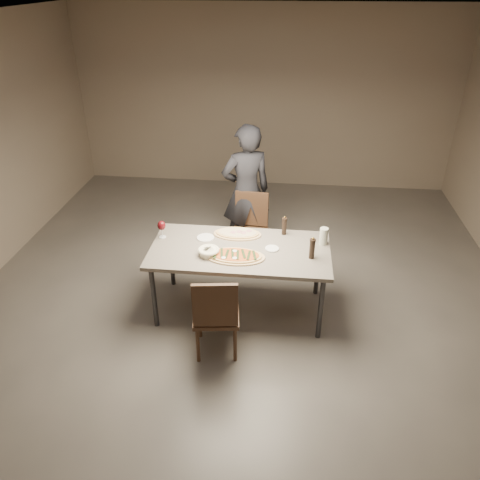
# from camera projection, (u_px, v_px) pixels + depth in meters

# --- Properties ---
(room) EXTENTS (7.00, 7.00, 7.00)m
(room) POSITION_uv_depth(u_px,v_px,m) (240.00, 189.00, 4.36)
(room) COLOR #605A53
(room) RESTS_ON ground
(dining_table) EXTENTS (1.80, 0.90, 0.75)m
(dining_table) POSITION_uv_depth(u_px,v_px,m) (240.00, 253.00, 4.71)
(dining_table) COLOR slate
(dining_table) RESTS_ON ground
(zucchini_pizza) EXTENTS (0.58, 0.32, 0.05)m
(zucchini_pizza) POSITION_uv_depth(u_px,v_px,m) (235.00, 256.00, 4.53)
(zucchini_pizza) COLOR tan
(zucchini_pizza) RESTS_ON dining_table
(ham_pizza) EXTENTS (0.50, 0.28, 0.04)m
(ham_pizza) POSITION_uv_depth(u_px,v_px,m) (237.00, 233.00, 4.92)
(ham_pizza) COLOR tan
(ham_pizza) RESTS_ON dining_table
(bread_basket) EXTENTS (0.21, 0.21, 0.08)m
(bread_basket) POSITION_uv_depth(u_px,v_px,m) (209.00, 251.00, 4.55)
(bread_basket) COLOR beige
(bread_basket) RESTS_ON dining_table
(oil_dish) EXTENTS (0.14, 0.14, 0.02)m
(oil_dish) POSITION_uv_depth(u_px,v_px,m) (272.00, 249.00, 4.67)
(oil_dish) COLOR white
(oil_dish) RESTS_ON dining_table
(pepper_mill_left) EXTENTS (0.05, 0.05, 0.21)m
(pepper_mill_left) POSITION_uv_depth(u_px,v_px,m) (284.00, 226.00, 4.89)
(pepper_mill_left) COLOR black
(pepper_mill_left) RESTS_ON dining_table
(pepper_mill_right) EXTENTS (0.06, 0.06, 0.23)m
(pepper_mill_right) POSITION_uv_depth(u_px,v_px,m) (312.00, 248.00, 4.48)
(pepper_mill_right) COLOR black
(pepper_mill_right) RESTS_ON dining_table
(carafe) EXTENTS (0.09, 0.09, 0.18)m
(carafe) POSITION_uv_depth(u_px,v_px,m) (324.00, 236.00, 4.72)
(carafe) COLOR silver
(carafe) RESTS_ON dining_table
(wine_glass) EXTENTS (0.08, 0.08, 0.19)m
(wine_glass) POSITION_uv_depth(u_px,v_px,m) (162.00, 226.00, 4.82)
(wine_glass) COLOR silver
(wine_glass) RESTS_ON dining_table
(side_plate) EXTENTS (0.18, 0.18, 0.01)m
(side_plate) POSITION_uv_depth(u_px,v_px,m) (205.00, 238.00, 4.86)
(side_plate) COLOR white
(side_plate) RESTS_ON dining_table
(chair_near) EXTENTS (0.47, 0.47, 0.88)m
(chair_near) POSITION_uv_depth(u_px,v_px,m) (216.00, 313.00, 4.21)
(chair_near) COLOR #3E281A
(chair_near) RESTS_ON ground
(chair_far) EXTENTS (0.45, 0.45, 0.88)m
(chair_far) POSITION_uv_depth(u_px,v_px,m) (250.00, 225.00, 5.66)
(chair_far) COLOR #3E281A
(chair_far) RESTS_ON ground
(diner) EXTENTS (0.72, 0.60, 1.67)m
(diner) POSITION_uv_depth(u_px,v_px,m) (246.00, 191.00, 5.69)
(diner) COLOR black
(diner) RESTS_ON ground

